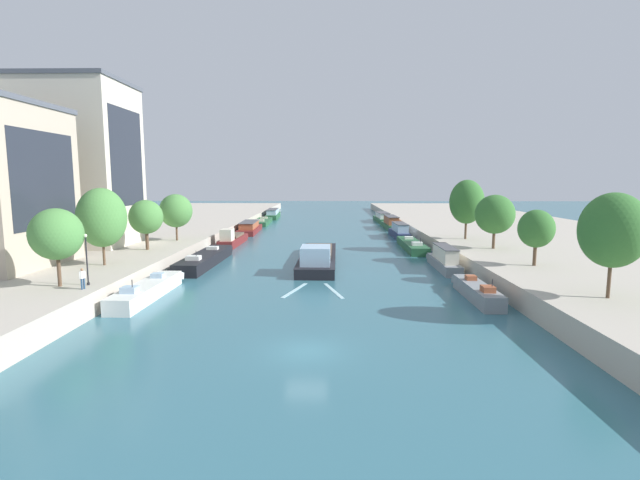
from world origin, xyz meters
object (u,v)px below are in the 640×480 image
at_px(moored_boat_right_second, 412,245).
at_px(moored_boat_left_far, 148,290).
at_px(moored_boat_left_gap_after, 233,239).
at_px(tree_left_distant, 176,211).
at_px(moored_boat_left_lone, 206,259).
at_px(tree_right_third, 613,230).
at_px(moored_boat_right_downstream, 382,218).
at_px(person_on_quay, 82,277).
at_px(tree_left_midway, 102,218).
at_px(moored_boat_left_end, 262,222).
at_px(tree_right_nearest, 536,229).
at_px(tree_left_past_mid, 146,217).
at_px(barge_midriver, 318,257).
at_px(tree_right_distant, 495,214).
at_px(moored_boat_left_midway, 250,228).
at_px(moored_boat_right_near, 444,259).
at_px(tree_left_by_lamp, 56,234).
at_px(lamppost_left_bank, 87,257).
at_px(tree_right_second, 467,202).
at_px(moored_boat_right_lone, 391,223).
at_px(moored_boat_left_second, 273,214).
at_px(moored_boat_right_upstream, 399,231).
at_px(moored_boat_right_far, 477,291).

bearing_deg(moored_boat_right_second, moored_boat_left_far, -133.92).
xyz_separation_m(moored_boat_left_gap_after, tree_left_distant, (-5.83, -9.04, 5.10)).
height_order(moored_boat_left_lone, tree_right_third, tree_right_third).
xyz_separation_m(moored_boat_left_far, tree_left_distant, (-5.25, 23.85, 5.32)).
distance_m(moored_boat_right_downstream, tree_right_third, 81.51).
bearing_deg(person_on_quay, moored_boat_right_downstream, 68.10).
xyz_separation_m(tree_left_midway, tree_left_distant, (0.98, 18.76, -0.57)).
xyz_separation_m(moored_boat_left_end, tree_right_nearest, (35.64, -62.74, 5.00)).
xyz_separation_m(tree_left_past_mid, tree_left_distant, (0.70, 8.68, 0.17)).
relative_size(barge_midriver, tree_right_distant, 3.21).
xyz_separation_m(moored_boat_left_midway, moored_boat_right_second, (27.85, -21.29, -0.33)).
bearing_deg(moored_boat_right_downstream, moored_boat_right_near, -89.84).
relative_size(tree_left_by_lamp, lamppost_left_bank, 1.50).
height_order(tree_left_distant, tree_right_second, tree_right_second).
height_order(tree_left_past_mid, tree_right_second, tree_right_second).
bearing_deg(tree_right_distant, barge_midriver, -178.01).
height_order(moored_boat_left_far, tree_left_midway, tree_left_midway).
bearing_deg(moored_boat_left_gap_after, lamppost_left_bank, -96.14).
bearing_deg(moored_boat_left_far, tree_right_second, 36.82).
relative_size(moored_boat_right_lone, tree_left_midway, 1.84).
height_order(moored_boat_left_gap_after, moored_boat_right_near, moored_boat_left_gap_after).
xyz_separation_m(moored_boat_left_midway, tree_right_distant, (35.53, -33.47, 5.15)).
distance_m(moored_boat_left_gap_after, tree_right_nearest, 44.73).
bearing_deg(moored_boat_left_end, moored_boat_right_near, -62.30).
bearing_deg(moored_boat_right_second, tree_right_second, -22.58).
xyz_separation_m(moored_boat_left_second, tree_right_distant, (35.20, -68.41, 5.04)).
bearing_deg(barge_midriver, tree_left_past_mid, -176.99).
relative_size(moored_boat_right_near, moored_boat_right_upstream, 0.95).
xyz_separation_m(tree_left_by_lamp, tree_right_third, (40.83, -2.80, 0.70)).
xyz_separation_m(tree_left_past_mid, tree_right_third, (41.45, -21.98, 0.90)).
height_order(tree_left_past_mid, tree_right_nearest, tree_left_past_mid).
bearing_deg(moored_boat_left_gap_after, moored_boat_left_second, 90.02).
height_order(moored_boat_left_far, moored_boat_left_gap_after, moored_boat_left_gap_after).
distance_m(moored_boat_left_gap_after, lamppost_left_bank, 36.77).
xyz_separation_m(moored_boat_right_second, tree_left_past_mid, (-34.03, -13.99, 5.23)).
height_order(moored_boat_left_far, moored_boat_right_lone, moored_boat_right_lone).
height_order(moored_boat_right_near, person_on_quay, person_on_quay).
distance_m(moored_boat_left_second, tree_left_midway, 80.77).
distance_m(moored_boat_left_far, tree_left_midway, 9.97).
xyz_separation_m(moored_boat_left_lone, tree_right_third, (34.70, -22.71, 6.02)).
xyz_separation_m(tree_left_by_lamp, tree_right_nearest, (41.11, 9.70, -0.51)).
bearing_deg(moored_boat_right_upstream, barge_midriver, -117.35).
distance_m(moored_boat_right_near, person_on_quay, 36.95).
height_order(moored_boat_right_near, moored_boat_right_downstream, moored_boat_right_near).
xyz_separation_m(tree_left_by_lamp, lamppost_left_bank, (1.99, 0.49, -1.86)).
relative_size(tree_right_third, lamppost_left_bank, 1.82).
xyz_separation_m(moored_boat_left_end, moored_boat_right_far, (28.40, -68.25, 0.16)).
distance_m(tree_right_second, person_on_quay, 49.40).
height_order(moored_boat_left_gap_after, tree_right_second, tree_right_second).
bearing_deg(moored_boat_right_far, tree_left_by_lamp, -172.94).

